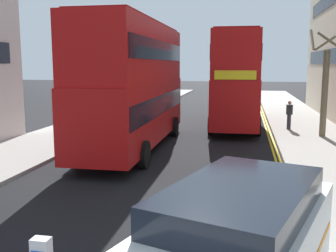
{
  "coord_description": "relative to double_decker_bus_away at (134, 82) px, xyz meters",
  "views": [
    {
      "loc": [
        2.95,
        -1.53,
        3.79
      ],
      "look_at": [
        0.5,
        11.0,
        1.8
      ],
      "focal_mm": 42.21,
      "sensor_mm": 36.0,
      "label": 1
    }
  ],
  "objects": [
    {
      "name": "kerb_line_inner",
      "position": [
        6.16,
        -1.54,
        -3.03
      ],
      "size": [
        0.1,
        56.0,
        0.01
      ],
      "primitive_type": "cube",
      "color": "yellow",
      "rests_on": "ground"
    },
    {
      "name": "sidewalk_left",
      "position": [
        -4.58,
        0.46,
        -2.96
      ],
      "size": [
        4.0,
        80.0,
        0.14
      ],
      "primitive_type": "cube",
      "color": "#9E9991",
      "rests_on": "ground"
    },
    {
      "name": "sidewalk_right",
      "position": [
        8.42,
        0.46,
        -2.96
      ],
      "size": [
        4.0,
        80.0,
        0.14
      ],
      "primitive_type": "cube",
      "color": "#9E9991",
      "rests_on": "ground"
    },
    {
      "name": "street_tree_mid",
      "position": [
        8.82,
        4.07,
        -0.24
      ],
      "size": [
        1.78,
        1.72,
        5.49
      ],
      "color": "#6B6047",
      "rests_on": "sidewalk_right"
    },
    {
      "name": "pedestrian_far",
      "position": [
        7.36,
        6.07,
        -2.04
      ],
      "size": [
        0.34,
        0.22,
        1.62
      ],
      "color": "#2D2D38",
      "rests_on": "sidewalk_right"
    },
    {
      "name": "double_decker_bus_away",
      "position": [
        0.0,
        0.0,
        0.0
      ],
      "size": [
        2.87,
        10.83,
        5.64
      ],
      "color": "#B20F0F",
      "rests_on": "ground"
    },
    {
      "name": "double_decker_bus_oncoming",
      "position": [
        4.27,
        7.68,
        0.0
      ],
      "size": [
        2.94,
        10.85,
        5.64
      ],
      "color": "#B20F0F",
      "rests_on": "ground"
    },
    {
      "name": "kerb_line_outer",
      "position": [
        6.32,
        -1.54,
        -3.03
      ],
      "size": [
        0.1,
        56.0,
        0.01
      ],
      "primitive_type": "cube",
      "color": "yellow",
      "rests_on": "ground"
    }
  ]
}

